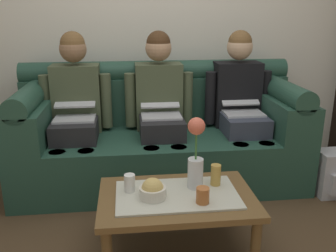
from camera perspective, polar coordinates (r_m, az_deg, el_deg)
name	(u,v)px	position (r m, az deg, el deg)	size (l,w,h in m)	color
back_wall_patterned	(154,1)	(3.43, -2.24, 18.73)	(6.00, 0.12, 2.90)	silver
couch	(160,136)	(3.07, -1.23, -1.62)	(2.27, 0.88, 0.96)	#234738
person_left	(76,105)	(3.00, -14.09, 3.13)	(0.56, 0.67, 1.22)	#232326
person_middle	(160,103)	(2.98, -1.26, 3.59)	(0.56, 0.67, 1.22)	#232326
person_right	(240,101)	(3.12, 11.10, 3.86)	(0.56, 0.67, 1.22)	#383D4C
coffee_table	(177,202)	(2.17, 1.39, -11.71)	(0.89, 0.58, 0.38)	brown
flower_vase	(196,155)	(2.13, 4.31, -4.48)	(0.10, 0.10, 0.43)	silver
snack_bowl	(153,190)	(2.08, -2.40, -9.90)	(0.15, 0.15, 0.12)	silver
cup_near_left	(216,175)	(2.23, 7.39, -7.50)	(0.06, 0.06, 0.13)	gold
cup_near_right	(203,195)	(2.03, 5.38, -10.62)	(0.07, 0.07, 0.09)	#B26633
cup_far_center	(130,183)	(2.15, -5.94, -8.74)	(0.06, 0.06, 0.10)	white
backpack_right	(336,174)	(3.13, 24.58, -6.73)	(0.30, 0.25, 0.36)	#B7B7BC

